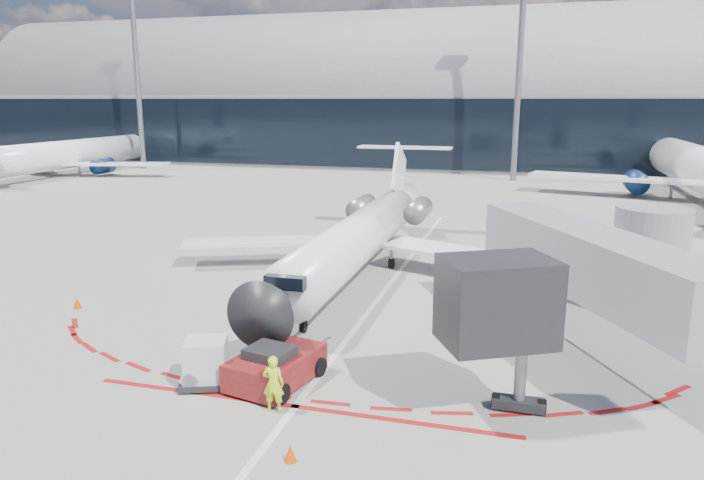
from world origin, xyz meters
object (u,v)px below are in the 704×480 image
(pushback_tug, at_px, (276,366))
(ramp_worker, at_px, (273,384))
(uld_container, at_px, (206,363))
(regional_jet, at_px, (363,233))

(pushback_tug, relative_size, ramp_worker, 2.98)
(uld_container, bearing_deg, regional_jet, 64.42)
(regional_jet, relative_size, uld_container, 12.54)
(ramp_worker, bearing_deg, regional_jet, -93.44)
(regional_jet, xyz_separation_m, pushback_tug, (0.72, -14.33, -1.60))
(ramp_worker, xyz_separation_m, uld_container, (-2.88, 1.08, -0.12))
(regional_jet, height_order, uld_container, regional_jet)
(pushback_tug, bearing_deg, regional_jet, 105.43)
(regional_jet, height_order, pushback_tug, regional_jet)
(pushback_tug, xyz_separation_m, ramp_worker, (0.70, -1.85, 0.30))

